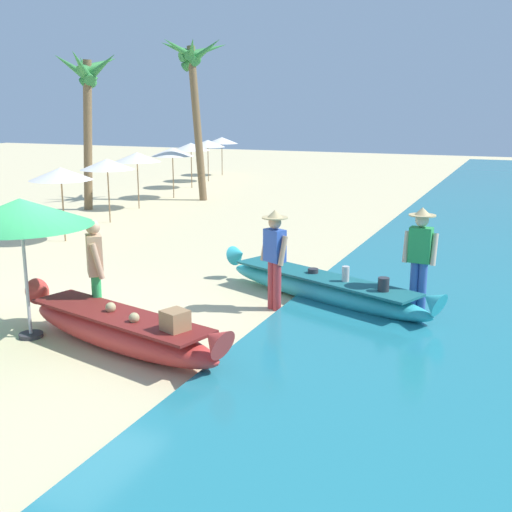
{
  "coord_description": "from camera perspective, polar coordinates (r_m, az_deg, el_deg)",
  "views": [
    {
      "loc": [
        6.61,
        -7.54,
        3.42
      ],
      "look_at": [
        2.38,
        2.28,
        0.9
      ],
      "focal_mm": 44.66,
      "sensor_mm": 36.0,
      "label": 1
    }
  ],
  "objects": [
    {
      "name": "palm_tree_leaning_seaward",
      "position": [
        23.93,
        -5.7,
        16.44
      ],
      "size": [
        2.58,
        2.79,
        5.85
      ],
      "color": "brown",
      "rests_on": "ground"
    },
    {
      "name": "person_vendor_assistant",
      "position": [
        10.84,
        14.48,
        0.25
      ],
      "size": [
        0.56,
        0.44,
        1.82
      ],
      "color": "#3D5BA8",
      "rests_on": "ground"
    },
    {
      "name": "person_tourist_customer",
      "position": [
        10.16,
        -14.2,
        -1.04
      ],
      "size": [
        0.52,
        0.55,
        1.73
      ],
      "color": "green",
      "rests_on": "ground"
    },
    {
      "name": "parasol_row_1",
      "position": [
        19.52,
        -13.19,
        8.01
      ],
      "size": [
        1.6,
        1.6,
        1.91
      ],
      "color": "#8E6B47",
      "rests_on": "ground"
    },
    {
      "name": "person_vendor_hatted",
      "position": [
        10.77,
        1.68,
        0.3
      ],
      "size": [
        0.58,
        0.45,
        1.74
      ],
      "color": "#B2383D",
      "rests_on": "ground"
    },
    {
      "name": "parasol_row_2",
      "position": [
        22.07,
        -10.61,
        8.7
      ],
      "size": [
        1.6,
        1.6,
        1.91
      ],
      "color": "#8E6B47",
      "rests_on": "ground"
    },
    {
      "name": "parasol_row_3",
      "position": [
        24.46,
        -7.49,
        9.23
      ],
      "size": [
        1.6,
        1.6,
        1.91
      ],
      "color": "#8E6B47",
      "rests_on": "ground"
    },
    {
      "name": "ground_plane",
      "position": [
        10.59,
        -17.03,
        -6.18
      ],
      "size": [
        80.0,
        80.0,
        0.0
      ],
      "primitive_type": "plane",
      "color": "beige"
    },
    {
      "name": "palm_tree_tall_inland",
      "position": [
        21.99,
        -14.84,
        14.47
      ],
      "size": [
        2.24,
        2.6,
        5.21
      ],
      "color": "brown",
      "rests_on": "ground"
    },
    {
      "name": "parasol_row_6",
      "position": [
        32.57,
        -3.08,
        10.3
      ],
      "size": [
        1.6,
        1.6,
        1.91
      ],
      "color": "#8E6B47",
      "rests_on": "ground"
    },
    {
      "name": "patio_umbrella_large",
      "position": [
        9.87,
        -20.34,
        3.64
      ],
      "size": [
        2.09,
        2.09,
        2.12
      ],
      "color": "#B7B7BC",
      "rests_on": "ground"
    },
    {
      "name": "boat_red_foreground",
      "position": [
        9.37,
        -12.1,
        -6.48
      ],
      "size": [
        4.06,
        1.62,
        0.82
      ],
      "color": "red",
      "rests_on": "ground"
    },
    {
      "name": "parasol_row_5",
      "position": [
        29.89,
        -4.34,
        10.02
      ],
      "size": [
        1.6,
        1.6,
        1.91
      ],
      "color": "#8E6B47",
      "rests_on": "ground"
    },
    {
      "name": "parasol_row_4",
      "position": [
        27.53,
        -5.84,
        9.71
      ],
      "size": [
        1.6,
        1.6,
        1.91
      ],
      "color": "#8E6B47",
      "rests_on": "ground"
    },
    {
      "name": "parasol_row_0",
      "position": [
        17.03,
        -17.09,
        7.05
      ],
      "size": [
        1.6,
        1.6,
        1.91
      ],
      "color": "#8E6B47",
      "rests_on": "ground"
    },
    {
      "name": "boat_cyan_midground",
      "position": [
        11.41,
        5.95,
        -2.86
      ],
      "size": [
        4.57,
        2.32,
        0.75
      ],
      "color": "#33B2BC",
      "rests_on": "ground"
    }
  ]
}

